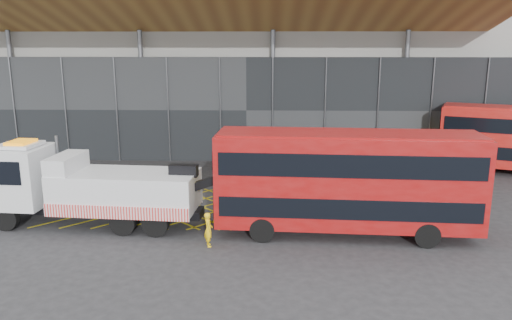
{
  "coord_description": "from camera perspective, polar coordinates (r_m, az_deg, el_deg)",
  "views": [
    {
      "loc": [
        3.75,
        -26.73,
        9.04
      ],
      "look_at": [
        3.0,
        1.5,
        2.4
      ],
      "focal_mm": 35.0,
      "sensor_mm": 36.0,
      "label": 1
    }
  ],
  "objects": [
    {
      "name": "road_markings",
      "position": [
        28.3,
        -2.93,
        -5.4
      ],
      "size": [
        19.96,
        7.16,
        0.01
      ],
      "color": "gold",
      "rests_on": "ground_plane"
    },
    {
      "name": "bus_towed",
      "position": [
        23.93,
        10.3,
        -2.15
      ],
      "size": [
        12.48,
        3.64,
        5.01
      ],
      "rotation": [
        0.0,
        0.0,
        -0.06
      ],
      "color": "maroon",
      "rests_on": "ground_plane"
    },
    {
      "name": "ground_plane",
      "position": [
        28.47,
        -6.15,
        -5.36
      ],
      "size": [
        120.0,
        120.0,
        0.0
      ],
      "primitive_type": "plane",
      "color": "#262629"
    },
    {
      "name": "construction_building",
      "position": [
        45.17,
        -0.82,
        13.15
      ],
      "size": [
        55.0,
        23.97,
        18.0
      ],
      "color": "gray",
      "rests_on": "ground_plane"
    },
    {
      "name": "worker",
      "position": [
        22.93,
        -5.45,
        -7.91
      ],
      "size": [
        0.53,
        0.67,
        1.59
      ],
      "primitive_type": "imported",
      "rotation": [
        0.0,
        0.0,
        1.86
      ],
      "color": "yellow",
      "rests_on": "ground_plane"
    },
    {
      "name": "recovery_truck",
      "position": [
        26.5,
        -18.92,
        -2.88
      ],
      "size": [
        12.57,
        3.84,
        4.36
      ],
      "rotation": [
        0.0,
        0.0,
        -0.08
      ],
      "color": "black",
      "rests_on": "ground_plane"
    }
  ]
}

